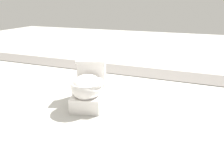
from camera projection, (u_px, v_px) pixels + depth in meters
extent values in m
plane|color=#A8A59E|center=(101.00, 101.00, 2.77)|extent=(14.00, 14.00, 0.00)
cube|color=#605B56|center=(159.00, 74.00, 3.79)|extent=(0.56, 8.00, 0.01)
cube|color=white|center=(89.00, 97.00, 2.68)|extent=(0.67, 0.48, 0.17)
ellipsoid|color=white|center=(87.00, 87.00, 2.52)|extent=(0.52, 0.46, 0.28)
cylinder|color=white|center=(87.00, 82.00, 2.50)|extent=(0.48, 0.48, 0.03)
cube|color=white|center=(92.00, 74.00, 2.79)|extent=(0.26, 0.37, 0.30)
cube|color=white|center=(92.00, 61.00, 2.73)|extent=(0.29, 0.40, 0.04)
cylinder|color=silver|center=(98.00, 59.00, 2.71)|extent=(0.02, 0.02, 0.01)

